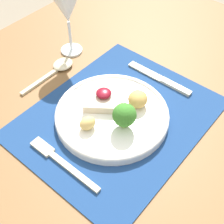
% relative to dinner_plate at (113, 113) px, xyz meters
% --- Properties ---
extents(dining_table, '(1.26, 1.00, 0.73)m').
position_rel_dinner_plate_xyz_m(dining_table, '(0.01, -0.01, -0.11)').
color(dining_table, brown).
rests_on(dining_table, ground_plane).
extents(placemat, '(0.44, 0.35, 0.00)m').
position_rel_dinner_plate_xyz_m(placemat, '(0.01, -0.01, -0.02)').
color(placemat, navy).
rests_on(placemat, dining_table).
extents(dinner_plate, '(0.26, 0.26, 0.08)m').
position_rel_dinner_plate_xyz_m(dinner_plate, '(0.00, 0.00, 0.00)').
color(dinner_plate, white).
rests_on(dinner_plate, placemat).
extents(fork, '(0.02, 0.18, 0.01)m').
position_rel_dinner_plate_xyz_m(fork, '(-0.16, 0.01, -0.01)').
color(fork, beige).
rests_on(fork, placemat).
extents(knife, '(0.02, 0.18, 0.01)m').
position_rel_dinner_plate_xyz_m(knife, '(0.18, -0.02, -0.01)').
color(knife, beige).
rests_on(knife, placemat).
extents(spoon, '(0.17, 0.05, 0.02)m').
position_rel_dinner_plate_xyz_m(spoon, '(0.04, 0.22, -0.01)').
color(spoon, beige).
rests_on(spoon, dining_table).
extents(wine_glass_near, '(0.09, 0.09, 0.19)m').
position_rel_dinner_plate_xyz_m(wine_glass_near, '(0.12, 0.25, 0.12)').
color(wine_glass_near, white).
rests_on(wine_glass_near, dining_table).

